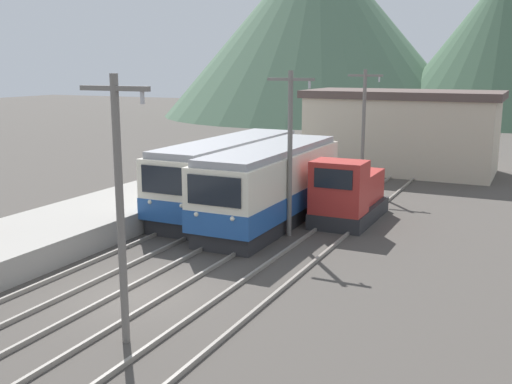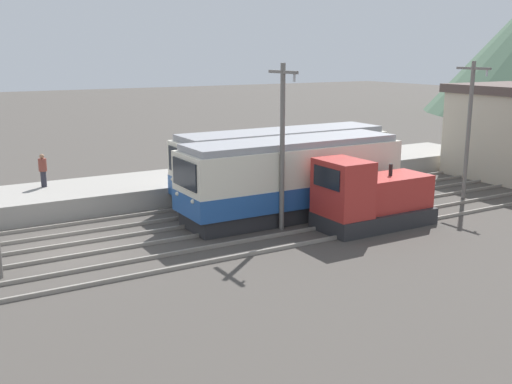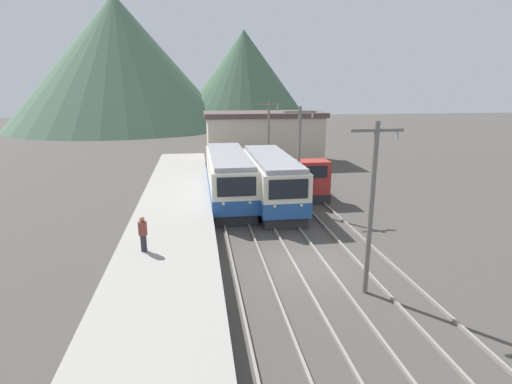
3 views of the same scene
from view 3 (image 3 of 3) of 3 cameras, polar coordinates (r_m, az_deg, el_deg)
The scene contains 14 objects.
ground_plane at distance 18.96m, azimuth 6.96°, elevation -10.22°, with size 200.00×200.00×0.00m, color #47423D.
platform_left at distance 18.21m, azimuth -12.62°, elevation -9.89°, with size 4.50×54.00×0.97m, color gray.
track_left at distance 18.45m, azimuth -0.98°, elevation -10.60°, with size 1.54×60.00×0.14m.
track_center at distance 18.98m, azimuth 7.56°, elevation -9.97°, with size 1.54×60.00×0.14m.
track_right at distance 19.97m, azimuth 15.98°, elevation -9.14°, with size 1.54×60.00×0.14m.
commuter_train_left at distance 28.21m, azimuth -3.89°, elevation 1.78°, with size 2.84×11.15×3.53m.
commuter_train_center at distance 27.30m, azimuth 2.20°, elevation 1.36°, with size 2.84×10.42×3.52m.
shunting_locomotive at distance 29.92m, azimuth 7.16°, elevation 1.59°, with size 2.40×5.15×3.00m.
catenary_mast_near at distance 15.69m, azimuth 16.20°, elevation -1.54°, with size 2.00×0.20×6.82m.
catenary_mast_mid at distance 25.79m, azimuth 6.17°, elevation 5.22°, with size 2.00×0.20×6.82m.
catenary_mast_far at distance 36.40m, azimuth 1.82°, elevation 8.07°, with size 2.00×0.20×6.82m.
person_on_platform at distance 18.14m, azimuth -15.85°, elevation -5.61°, with size 0.38×0.38×1.59m.
station_building at distance 43.44m, azimuth 1.06°, elevation 7.85°, with size 12.60×6.30×5.41m.
mountain_backdrop at distance 85.67m, azimuth -14.78°, elevation 16.90°, with size 60.94×43.58×25.11m.
Camera 3 is at (-4.75, -16.53, 7.98)m, focal length 28.00 mm.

